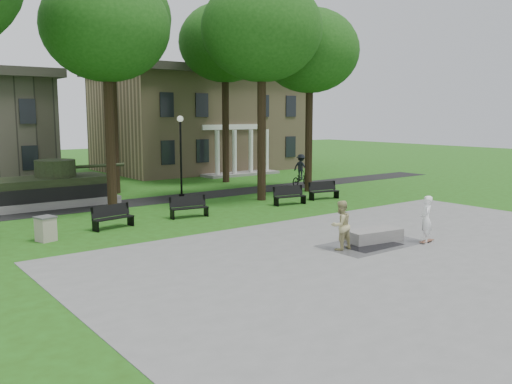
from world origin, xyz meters
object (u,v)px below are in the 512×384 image
Objects in this scene: concrete_block at (373,235)px; park_bench_0 at (112,216)px; skateboarder at (426,219)px; cyclist at (301,173)px; friend_watching at (341,225)px; trash_bin at (46,229)px.

concrete_block is 1.19× the size of park_bench_0.
skateboarder is at bearing -44.94° from concrete_block.
skateboarder is 0.82× the size of cyclist.
friend_watching is 11.13m from trash_bin.
concrete_block is 2.07m from friend_watching.
cyclist is at bearing 18.11° from trash_bin.
cyclist is (8.59, 13.66, 0.64)m from concrete_block.
cyclist is 16.43m from park_bench_0.
trash_bin is (-7.95, 7.78, -0.42)m from friend_watching.
friend_watching is (-1.95, -0.17, 0.66)m from concrete_block.
cyclist reaches higher than skateboarder.
park_bench_0 reaches higher than trash_bin.
cyclist is (10.54, 13.83, -0.02)m from friend_watching.
concrete_block is 2.04m from skateboarder.
friend_watching is at bearing 127.74° from cyclist.
trash_bin is (-11.27, 8.98, -0.42)m from skateboarder.
skateboarder reaches higher than park_bench_0.
park_bench_0 is (-15.53, -5.35, -0.36)m from cyclist.
park_bench_0 is (-4.99, 8.48, -0.38)m from friend_watching.
park_bench_0 is at bearing -88.70° from skateboarder.
friend_watching reaches higher than concrete_block.
trash_bin is at bearing -77.88° from skateboarder.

